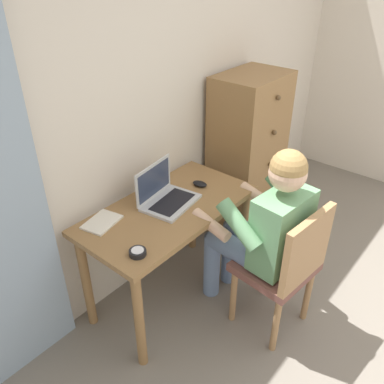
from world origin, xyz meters
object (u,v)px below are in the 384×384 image
(laptop, at_px, (165,195))
(notebook_pad, at_px, (102,222))
(desk, at_px, (169,223))
(chair, at_px, (286,265))
(desk_clock, at_px, (138,252))
(dresser, at_px, (247,156))
(computer_mouse, at_px, (200,184))
(person_seated, at_px, (263,226))

(laptop, xyz_separation_m, notebook_pad, (-0.39, 0.13, -0.05))
(desk, bearing_deg, chair, -70.75)
(desk_clock, bearing_deg, notebook_pad, 80.63)
(dresser, bearing_deg, computer_mouse, -173.12)
(chair, bearing_deg, laptop, 105.83)
(chair, bearing_deg, computer_mouse, 83.87)
(computer_mouse, relative_size, notebook_pad, 0.48)
(desk, distance_m, laptop, 0.18)
(dresser, relative_size, computer_mouse, 13.04)
(desk, height_order, person_seated, person_seated)
(chair, height_order, notebook_pad, chair)
(desk, relative_size, computer_mouse, 11.15)
(chair, relative_size, desk_clock, 9.89)
(person_seated, relative_size, computer_mouse, 12.08)
(computer_mouse, distance_m, notebook_pad, 0.70)
(chair, xyz_separation_m, desk_clock, (-0.66, 0.51, 0.24))
(computer_mouse, distance_m, desk_clock, 0.76)
(chair, xyz_separation_m, notebook_pad, (-0.60, 0.87, 0.23))
(desk, xyz_separation_m, dresser, (1.02, 0.10, 0.04))
(chair, height_order, laptop, laptop)
(notebook_pad, bearing_deg, desk, -39.10)
(laptop, bearing_deg, computer_mouse, -8.24)
(laptop, xyz_separation_m, computer_mouse, (0.29, -0.04, -0.04))
(desk, height_order, dresser, dresser)
(chair, relative_size, laptop, 2.38)
(dresser, distance_m, laptop, 1.00)
(dresser, relative_size, laptop, 3.49)
(person_seated, xyz_separation_m, computer_mouse, (0.06, 0.52, 0.06))
(laptop, relative_size, computer_mouse, 3.73)
(computer_mouse, bearing_deg, person_seated, -104.36)
(dresser, distance_m, chair, 1.12)
(person_seated, distance_m, notebook_pad, 0.93)
(computer_mouse, bearing_deg, chair, -103.95)
(desk, relative_size, notebook_pad, 5.31)
(desk, bearing_deg, computer_mouse, 2.53)
(desk, xyz_separation_m, notebook_pad, (-0.36, 0.18, 0.13))
(desk, height_order, chair, chair)
(dresser, distance_m, computer_mouse, 0.71)
(laptop, bearing_deg, chair, -74.17)
(chair, xyz_separation_m, laptop, (-0.21, 0.74, 0.28))
(chair, bearing_deg, dresser, 45.45)
(desk, relative_size, chair, 1.25)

